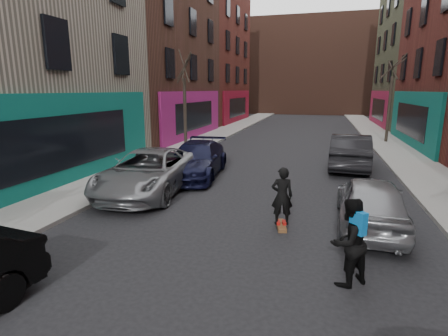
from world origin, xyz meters
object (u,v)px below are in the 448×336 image
Objects in this scene: tree_left_far at (185,94)px; skateboarder at (282,196)px; parked_left_far at (149,171)px; parked_left_end at (197,159)px; parked_right_end at (350,151)px; tree_right_far at (391,91)px; pedestrian at (349,242)px; skateboard at (281,226)px; parked_right_far at (371,202)px.

tree_left_far is 4.16× the size of skateboarder.
parked_left_far is at bearing -35.45° from skateboarder.
parked_right_end is (6.40, 3.39, 0.08)m from parked_left_end.
tree_right_far is 15.77m from parked_left_end.
tree_right_far is at bearing -143.25° from pedestrian.
parked_left_far is 6.83× the size of skateboard.
parked_left_end is at bearing 67.98° from parked_left_far.
parked_right_far is at bearing 4.57° from skateboard.
pedestrian is at bearing -40.10° from parked_left_far.
tree_left_far is at bearing -99.96° from pedestrian.
pedestrian is at bearing -58.07° from parked_left_end.
pedestrian is at bearing 108.72° from skateboarder.
tree_left_far is 3.84× the size of pedestrian.
skateboarder is (0.00, 0.00, 0.83)m from skateboard.
parked_left_end is (3.00, -6.34, -2.66)m from tree_left_far.
parked_right_far is (7.23, -1.39, -0.06)m from parked_left_far.
tree_right_far is 18.40m from parked_left_far.
pedestrian reaches higher than skateboarder.
tree_left_far is 1.30× the size of parked_left_end.
tree_left_far is 1.19× the size of parked_left_far.
parked_right_far is (-3.00, -16.43, -2.83)m from tree_right_far.
parked_left_far is 5.38m from skateboarder.
tree_left_far is at bearing 109.48° from parked_left_end.
skateboard is at bearing -55.12° from parked_left_end.
tree_left_far is 8.12× the size of skateboard.
parked_left_far is at bearing -76.52° from tree_left_far.
skateboard is 0.51× the size of skateboarder.
tree_right_far is at bearing 50.90° from parked_left_far.
parked_right_far is at bearing -15.71° from parked_left_far.
parked_right_end is at bearing 35.20° from parked_left_far.
pedestrian reaches higher than parked_left_far.
tree_left_far is at bearing -154.18° from tree_right_far.
tree_right_far is at bearing -119.71° from skateboarder.
pedestrian is at bearing -57.62° from tree_left_far.
parked_left_far is 5.42m from skateboard.
parked_left_end is 6.23× the size of skateboard.
parked_right_end is (-3.00, -8.95, -2.72)m from tree_right_far.
skateboarder reaches higher than parked_left_far.
parked_left_far is at bearing -112.99° from parked_left_end.
skateboarder is at bearing -101.04° from pedestrian.
tree_right_far is 1.65× the size of parked_right_far.
tree_left_far is at bearing 98.61° from parked_left_far.
parked_right_far is (9.40, -10.43, -2.68)m from tree_left_far.
parked_left_far is 3.50× the size of skateboarder.
parked_left_far reaches higher than parked_left_end.
skateboarder reaches higher than parked_right_end.
skateboarder reaches higher than parked_right_far.
skateboard is 3.00m from pedestrian.
skateboarder reaches higher than parked_left_end.
parked_right_end is 10.67m from pedestrian.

